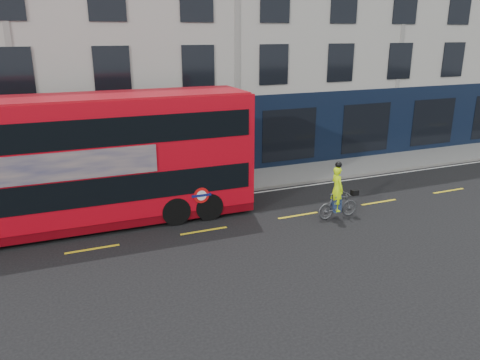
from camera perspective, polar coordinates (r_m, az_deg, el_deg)
ground at (r=17.87m, az=9.48°, el=-5.94°), size 120.00×120.00×0.00m
pavement at (r=23.24m, az=1.06°, el=0.04°), size 60.00×3.00×0.12m
kerb at (r=21.94m, az=2.63°, el=-1.04°), size 60.00×0.12×0.13m
building_terrace at (r=28.19m, az=-4.39°, el=18.39°), size 50.00×10.07×15.00m
road_edge_line at (r=21.71m, az=2.96°, el=-1.42°), size 58.00×0.10×0.01m
lane_dashes at (r=19.05m, az=7.11°, el=-4.30°), size 58.00×0.12×0.01m
bus at (r=18.21m, az=-17.69°, el=2.29°), size 12.22×2.95×4.91m
cyclist at (r=18.78m, az=11.83°, el=-2.32°), size 1.77×0.66×2.33m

